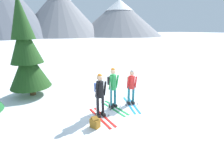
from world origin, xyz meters
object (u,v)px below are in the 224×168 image
backpack_on_snow_front (95,123)px  pine_tree_mid (26,53)px  skier_in_red (131,86)px  skier_in_black (100,93)px  skier_in_green (113,85)px

backpack_on_snow_front → pine_tree_mid: bearing=117.0°
skier_in_red → pine_tree_mid: (-4.32, 3.08, 1.33)m
skier_in_black → backpack_on_snow_front: skier_in_black is taller
pine_tree_mid → skier_in_green: bearing=-42.2°
skier_in_black → pine_tree_mid: size_ratio=0.37×
skier_in_black → skier_in_red: (1.70, 0.54, -0.10)m
skier_in_red → pine_tree_mid: 5.47m
skier_in_black → skier_in_red: 1.79m
skier_in_red → pine_tree_mid: bearing=144.4°
skier_in_black → pine_tree_mid: 4.64m
skier_in_green → skier_in_red: bearing=-0.1°
skier_in_green → skier_in_black: bearing=-145.1°
skier_in_green → backpack_on_snow_front: (-1.21, -1.20, -0.87)m
backpack_on_snow_front → skier_in_black: bearing=56.5°
pine_tree_mid → backpack_on_snow_front: pine_tree_mid is taller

